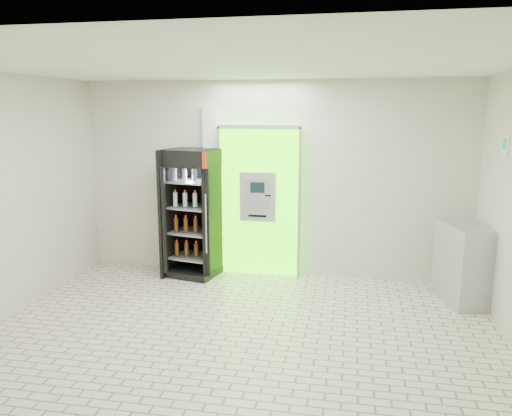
# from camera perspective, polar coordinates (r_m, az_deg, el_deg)

# --- Properties ---
(ground) EXTENTS (6.00, 6.00, 0.00)m
(ground) POSITION_cam_1_polar(r_m,az_deg,el_deg) (5.78, -2.17, -15.01)
(ground) COLOR beige
(ground) RESTS_ON ground
(room_shell) EXTENTS (6.00, 6.00, 6.00)m
(room_shell) POSITION_cam_1_polar(r_m,az_deg,el_deg) (5.24, -2.31, 3.40)
(room_shell) COLOR beige
(room_shell) RESTS_ON ground
(atm_assembly) EXTENTS (1.30, 0.24, 2.33)m
(atm_assembly) POSITION_cam_1_polar(r_m,az_deg,el_deg) (7.72, 0.37, 0.86)
(atm_assembly) COLOR #4BFF03
(atm_assembly) RESTS_ON ground
(pillar) EXTENTS (0.22, 0.11, 2.60)m
(pillar) POSITION_cam_1_polar(r_m,az_deg,el_deg) (7.91, -5.15, 2.01)
(pillar) COLOR silver
(pillar) RESTS_ON ground
(beverage_cooler) EXTENTS (0.86, 0.82, 1.97)m
(beverage_cooler) POSITION_cam_1_polar(r_m,az_deg,el_deg) (7.77, -7.23, -0.84)
(beverage_cooler) COLOR black
(beverage_cooler) RESTS_ON ground
(steel_cabinet) EXTENTS (0.76, 0.92, 1.06)m
(steel_cabinet) POSITION_cam_1_polar(r_m,az_deg,el_deg) (7.23, 22.82, -5.93)
(steel_cabinet) COLOR #A4A7AC
(steel_cabinet) RESTS_ON ground
(exit_sign) EXTENTS (0.02, 0.22, 0.26)m
(exit_sign) POSITION_cam_1_polar(r_m,az_deg,el_deg) (6.71, 26.61, 6.34)
(exit_sign) COLOR white
(exit_sign) RESTS_ON room_shell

